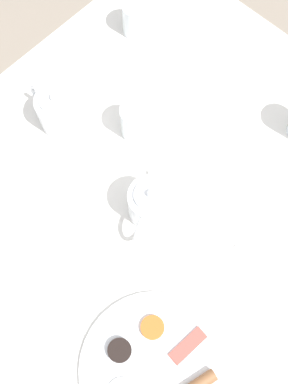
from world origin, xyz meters
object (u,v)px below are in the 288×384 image
object	(u,v)px
breakfast_plate	(156,370)
teapot_near	(150,204)
water_glass_tall	(137,18)
fork_by_plate	(36,301)
water_glass_short	(136,121)
knife_by_plate	(269,274)
teapot_far	(59,110)

from	to	relation	value
breakfast_plate	teapot_near	bearing A→B (deg)	135.18
water_glass_tall	fork_by_plate	world-z (taller)	water_glass_tall
water_glass_tall	water_glass_short	xyz separation A→B (m)	(0.22, -0.23, 0.00)
water_glass_tall	fork_by_plate	distance (m)	0.77
knife_by_plate	water_glass_short	bearing A→B (deg)	173.04
breakfast_plate	teapot_near	distance (m)	0.35
teapot_near	water_glass_tall	size ratio (longest dim) A/B	1.94
water_glass_tall	water_glass_short	bearing A→B (deg)	-46.28
teapot_far	water_glass_tall	distance (m)	0.34
knife_by_plate	fork_by_plate	bearing A→B (deg)	-129.88
fork_by_plate	water_glass_tall	bearing A→B (deg)	117.05
teapot_near	knife_by_plate	size ratio (longest dim) A/B	0.95
teapot_far	water_glass_tall	xyz separation A→B (m)	(-0.06, 0.34, -0.01)
water_glass_tall	fork_by_plate	bearing A→B (deg)	-62.95
breakfast_plate	water_glass_short	xyz separation A→B (m)	(-0.42, 0.38, 0.04)
teapot_far	water_glass_short	world-z (taller)	teapot_far
teapot_far	fork_by_plate	xyz separation A→B (m)	(0.29, -0.35, -0.05)
fork_by_plate	knife_by_plate	xyz separation A→B (m)	(0.33, 0.40, -0.00)
teapot_near	teapot_far	xyz separation A→B (m)	(-0.33, 0.02, 0.00)
teapot_far	water_glass_tall	world-z (taller)	teapot_far
breakfast_plate	water_glass_tall	bearing A→B (deg)	136.36
teapot_near	fork_by_plate	world-z (taller)	teapot_near
teapot_near	water_glass_short	xyz separation A→B (m)	(-0.17, 0.13, -0.00)
fork_by_plate	knife_by_plate	size ratio (longest dim) A/B	0.90
teapot_near	knife_by_plate	bearing A→B (deg)	-97.49
fork_by_plate	teapot_far	bearing A→B (deg)	129.73
water_glass_short	fork_by_plate	size ratio (longest dim) A/B	0.58
teapot_near	water_glass_tall	distance (m)	0.53
teapot_near	water_glass_short	distance (m)	0.22
breakfast_plate	knife_by_plate	size ratio (longest dim) A/B	1.65
water_glass_tall	knife_by_plate	size ratio (longest dim) A/B	0.49
knife_by_plate	breakfast_plate	bearing A→B (deg)	-98.40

